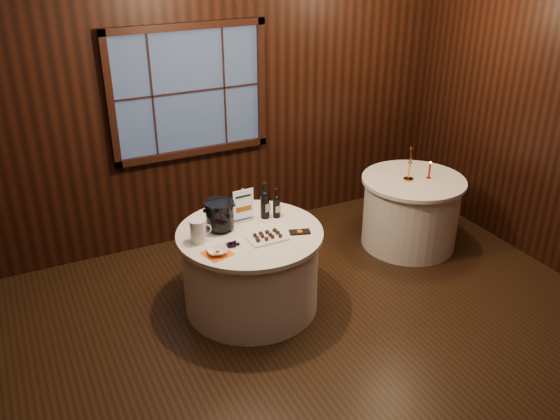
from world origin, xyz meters
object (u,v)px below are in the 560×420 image
port_bottle_left (265,203)px  cracker_bowl (217,251)px  sign_stand (243,210)px  glass_pitcher (198,231)px  red_candle (429,172)px  ice_bucket (220,215)px  main_table (251,269)px  side_table (410,211)px  brass_candlestick (409,168)px  grape_bunch (232,244)px  chocolate_plate (267,237)px  chocolate_box (300,232)px  port_bottle_right (276,205)px

port_bottle_left → cracker_bowl: (-0.62, -0.42, -0.13)m
sign_stand → glass_pitcher: bearing=-161.3°
port_bottle_left → red_candle: (1.90, 0.05, -0.07)m
glass_pitcher → ice_bucket: bearing=35.1°
main_table → sign_stand: 0.54m
side_table → brass_candlestick: (-0.08, -0.00, 0.52)m
main_table → grape_bunch: size_ratio=7.17×
main_table → chocolate_plate: (0.08, -0.19, 0.40)m
sign_stand → port_bottle_left: port_bottle_left is taller
chocolate_box → grape_bunch: bearing=-166.1°
chocolate_box → brass_candlestick: (1.55, 0.51, 0.13)m
port_bottle_left → chocolate_plate: port_bottle_left is taller
side_table → ice_bucket: (-2.22, -0.15, 0.52)m
port_bottle_right → cracker_bowl: bearing=-154.2°
side_table → grape_bunch: grape_bunch is taller
sign_stand → chocolate_plate: (0.04, -0.40, -0.09)m
grape_bunch → cracker_bowl: bearing=-157.5°
side_table → grape_bunch: (-2.23, -0.47, 0.40)m
port_bottle_right → chocolate_plate: port_bottle_right is taller
port_bottle_left → sign_stand: bearing=152.6°
sign_stand → ice_bucket: size_ratio=1.19×
main_table → chocolate_plate: bearing=-67.8°
main_table → sign_stand: size_ratio=4.08×
ice_bucket → cracker_bowl: (-0.17, -0.38, -0.12)m
glass_pitcher → port_bottle_right: bearing=16.8°
sign_stand → ice_bucket: 0.26m
cracker_bowl → red_candle: red_candle is taller
side_table → sign_stand: sign_stand is taller
sign_stand → grape_bunch: size_ratio=1.76×
ice_bucket → red_candle: 2.35m
side_table → ice_bucket: 2.28m
main_table → chocolate_box: chocolate_box is taller
red_candle → grape_bunch: bearing=-170.3°
chocolate_plate → brass_candlestick: brass_candlestick is taller
main_table → ice_bucket: bearing=145.9°
main_table → chocolate_plate: 0.45m
port_bottle_right → glass_pitcher: (-0.78, -0.12, -0.02)m
chocolate_plate → chocolate_box: chocolate_plate is taller
port_bottle_right → cracker_bowl: 0.82m
ice_bucket → chocolate_box: ice_bucket is taller
chocolate_plate → chocolate_box: 0.30m
ice_bucket → brass_candlestick: 2.14m
brass_candlestick → port_bottle_left: bearing=-176.1°
ice_bucket → cracker_bowl: ice_bucket is taller
side_table → grape_bunch: bearing=-168.1°
chocolate_box → red_candle: red_candle is taller
glass_pitcher → chocolate_box: bearing=-8.0°
side_table → chocolate_box: chocolate_box is taller
ice_bucket → grape_bunch: size_ratio=1.48×
main_table → ice_bucket: 0.58m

